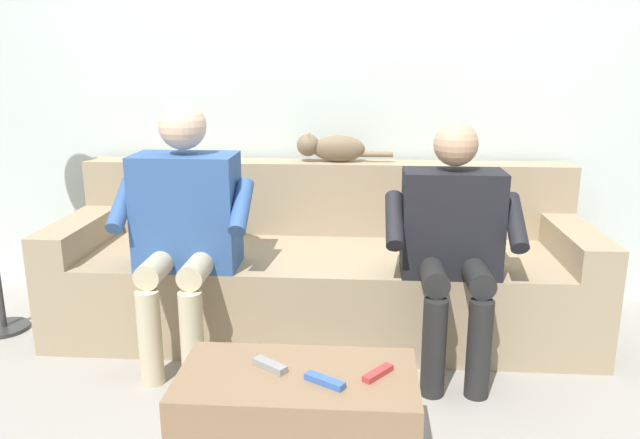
# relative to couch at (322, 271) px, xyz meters

# --- Properties ---
(ground_plane) EXTENTS (8.00, 8.00, 0.00)m
(ground_plane) POSITION_rel_couch_xyz_m (0.00, 0.75, -0.29)
(ground_plane) COLOR gray
(back_wall) EXTENTS (4.66, 0.06, 2.58)m
(back_wall) POSITION_rel_couch_xyz_m (0.00, -0.46, 1.01)
(back_wall) COLOR silver
(back_wall) RESTS_ON ground
(couch) EXTENTS (2.62, 0.85, 0.81)m
(couch) POSITION_rel_couch_xyz_m (0.00, 0.00, 0.00)
(couch) COLOR #9E896B
(couch) RESTS_ON ground
(coffee_table) EXTENTS (0.78, 0.41, 0.36)m
(coffee_table) POSITION_rel_couch_xyz_m (0.00, 1.21, -0.11)
(coffee_table) COLOR #8C6B4C
(coffee_table) RESTS_ON ground
(person_left_seated) EXTENTS (0.58, 0.48, 1.09)m
(person_left_seated) POSITION_rel_couch_xyz_m (-0.59, 0.42, 0.33)
(person_left_seated) COLOR black
(person_left_seated) RESTS_ON ground
(person_right_seated) EXTENTS (0.61, 0.51, 1.16)m
(person_right_seated) POSITION_rel_couch_xyz_m (0.59, 0.39, 0.37)
(person_right_seated) COLOR #335693
(person_right_seated) RESTS_ON ground
(cat_on_backrest) EXTENTS (0.52, 0.12, 0.16)m
(cat_on_backrest) POSITION_rel_couch_xyz_m (-0.03, -0.28, 0.60)
(cat_on_backrest) COLOR #756047
(cat_on_backrest) RESTS_ON couch
(remote_gray) EXTENTS (0.12, 0.11, 0.02)m
(remote_gray) POSITION_rel_couch_xyz_m (0.09, 1.18, 0.09)
(remote_gray) COLOR gray
(remote_gray) RESTS_ON coffee_table
(remote_red) EXTENTS (0.10, 0.12, 0.02)m
(remote_red) POSITION_rel_couch_xyz_m (-0.26, 1.21, 0.08)
(remote_red) COLOR #B73333
(remote_red) RESTS_ON coffee_table
(remote_blue) EXTENTS (0.14, 0.10, 0.02)m
(remote_blue) POSITION_rel_couch_xyz_m (-0.09, 1.27, 0.09)
(remote_blue) COLOR #3860B7
(remote_blue) RESTS_ON coffee_table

